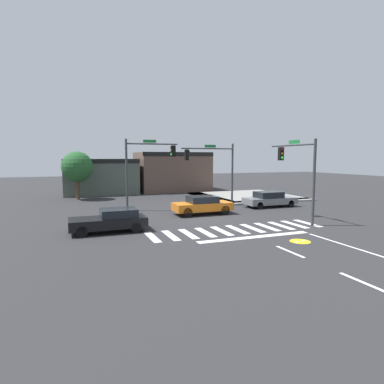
{
  "coord_description": "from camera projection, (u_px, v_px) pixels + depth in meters",
  "views": [
    {
      "loc": [
        -9.5,
        -21.6,
        4.33
      ],
      "look_at": [
        -1.4,
        -0.49,
        1.94
      ],
      "focal_mm": 30.51,
      "sensor_mm": 36.0,
      "label": 1
    }
  ],
  "objects": [
    {
      "name": "ground_plane",
      "position": [
        207.0,
        217.0,
        23.89
      ],
      "size": [
        120.0,
        120.0,
        0.0
      ],
      "primitive_type": "plane",
      "color": "#2B2B2D"
    },
    {
      "name": "bike_detector_marking",
      "position": [
        300.0,
        241.0,
        16.91
      ],
      "size": [
        1.07,
        1.07,
        0.01
      ],
      "color": "yellow",
      "rests_on": "ground_plane"
    },
    {
      "name": "crosswalk_near",
      "position": [
        237.0,
        229.0,
        19.71
      ],
      "size": [
        10.97,
        2.54,
        0.01
      ],
      "color": "silver",
      "rests_on": "ground_plane"
    },
    {
      "name": "traffic_signal_northeast",
      "position": [
        213.0,
        163.0,
        29.71
      ],
      "size": [
        5.16,
        0.32,
        5.63
      ],
      "rotation": [
        0.0,
        0.0,
        3.14
      ],
      "color": "#383A3D",
      "rests_on": "ground_plane"
    },
    {
      "name": "curb_corner_northeast",
      "position": [
        244.0,
        197.0,
        35.65
      ],
      "size": [
        10.0,
        10.6,
        0.15
      ],
      "color": "gray",
      "rests_on": "ground_plane"
    },
    {
      "name": "traffic_signal_northwest",
      "position": [
        147.0,
        161.0,
        26.92
      ],
      "size": [
        4.43,
        0.32,
        5.84
      ],
      "color": "#383A3D",
      "rests_on": "ground_plane"
    },
    {
      "name": "traffic_signal_southeast",
      "position": [
        298.0,
        165.0,
        22.0
      ],
      "size": [
        0.32,
        4.68,
        5.52
      ],
      "rotation": [
        0.0,
        0.0,
        1.57
      ],
      "color": "#383A3D",
      "rests_on": "ground_plane"
    },
    {
      "name": "car_orange",
      "position": [
        202.0,
        205.0,
        24.92
      ],
      "size": [
        4.44,
        1.89,
        1.41
      ],
      "color": "orange",
      "rests_on": "ground_plane"
    },
    {
      "name": "roadside_tree",
      "position": [
        77.0,
        167.0,
        33.51
      ],
      "size": [
        3.15,
        3.15,
        4.97
      ],
      "color": "#4C3823",
      "rests_on": "ground_plane"
    },
    {
      "name": "storefront_row",
      "position": [
        146.0,
        173.0,
        41.27
      ],
      "size": [
        17.79,
        6.76,
        5.01
      ],
      "color": "#4C564C",
      "rests_on": "ground_plane"
    },
    {
      "name": "car_black",
      "position": [
        111.0,
        220.0,
        19.08
      ],
      "size": [
        4.37,
        1.9,
        1.34
      ],
      "rotation": [
        0.0,
        0.0,
        3.14
      ],
      "color": "black",
      "rests_on": "ground_plane"
    },
    {
      "name": "lane_markings",
      "position": [
        342.0,
        261.0,
        13.7
      ],
      "size": [
        6.8,
        18.75,
        0.01
      ],
      "color": "white",
      "rests_on": "ground_plane"
    },
    {
      "name": "car_gray",
      "position": [
        270.0,
        199.0,
        28.75
      ],
      "size": [
        4.65,
        1.87,
        1.36
      ],
      "color": "slate",
      "rests_on": "ground_plane"
    }
  ]
}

